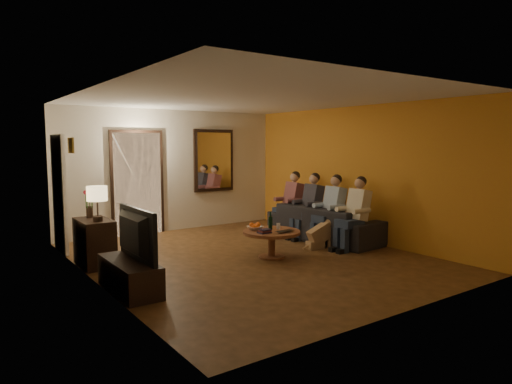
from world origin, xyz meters
TOP-DOWN VIEW (x-y plane):
  - floor at (0.00, 0.00)m, footprint 5.00×6.00m
  - ceiling at (0.00, 0.00)m, footprint 5.00×6.00m
  - back_wall at (0.00, 3.00)m, footprint 5.00×0.02m
  - front_wall at (0.00, -3.00)m, footprint 5.00×0.02m
  - left_wall at (-2.50, 0.00)m, footprint 0.02×6.00m
  - right_wall at (2.50, 0.00)m, footprint 0.02×6.00m
  - orange_accent at (2.49, 0.00)m, footprint 0.01×6.00m
  - kitchen_doorway at (-0.80, 2.98)m, footprint 1.00×0.06m
  - door_trim at (-0.80, 2.97)m, footprint 1.12×0.04m
  - fridge_glimpse at (-0.55, 2.98)m, footprint 0.45×0.03m
  - mirror_frame at (1.00, 2.96)m, footprint 1.00×0.05m
  - mirror_glass at (1.00, 2.93)m, footprint 0.86×0.02m
  - white_door at (-2.46, 2.30)m, footprint 0.06×0.85m
  - framed_art at (-2.47, 1.30)m, footprint 0.03×0.28m
  - art_canvas at (-2.46, 1.30)m, footprint 0.01×0.22m
  - dresser at (-2.25, 1.00)m, footprint 0.45×0.81m
  - table_lamp at (-2.25, 0.78)m, footprint 0.30×0.30m
  - flower_vase at (-2.25, 1.22)m, footprint 0.14×0.14m
  - tv_stand at (-2.25, -0.52)m, footprint 0.45×1.21m
  - tv at (-2.25, -0.52)m, footprint 1.15×0.15m
  - sofa at (1.97, 0.34)m, footprint 2.40×1.13m
  - person_a at (1.87, -0.56)m, footprint 0.60×0.40m
  - person_b at (1.87, 0.04)m, footprint 0.60×0.40m
  - person_c at (1.87, 0.64)m, footprint 0.60×0.40m
  - person_d at (1.87, 1.24)m, footprint 0.60×0.40m
  - dog at (1.41, -0.13)m, footprint 0.59×0.32m
  - coffee_table at (0.28, -0.17)m, footprint 1.00×1.00m
  - bowl at (0.10, 0.05)m, footprint 0.26×0.26m
  - oranges at (0.10, 0.05)m, footprint 0.20×0.20m
  - wine_bottle at (0.33, -0.07)m, footprint 0.07×0.07m
  - wine_glass at (0.46, -0.12)m, footprint 0.06×0.06m
  - book_stack at (0.06, -0.27)m, footprint 0.20×0.15m
  - laptop at (0.38, -0.45)m, footprint 0.34×0.23m

SIDE VIEW (x-z plane):
  - floor at x=0.00m, z-range -0.01..0.01m
  - tv_stand at x=-2.25m, z-range 0.00..0.40m
  - coffee_table at x=0.28m, z-range 0.00..0.45m
  - dog at x=1.41m, z-range 0.00..0.56m
  - sofa at x=1.97m, z-range 0.00..0.68m
  - dresser at x=-2.25m, z-range 0.00..0.72m
  - laptop at x=0.38m, z-range 0.45..0.48m
  - bowl at x=0.10m, z-range 0.45..0.51m
  - book_stack at x=0.06m, z-range 0.45..0.52m
  - wine_glass at x=0.46m, z-range 0.45..0.55m
  - oranges at x=0.10m, z-range 0.51..0.59m
  - person_a at x=1.87m, z-range 0.00..1.20m
  - person_b at x=1.87m, z-range 0.00..1.20m
  - person_c at x=1.87m, z-range 0.00..1.20m
  - person_d at x=1.87m, z-range 0.00..1.20m
  - wine_bottle at x=0.33m, z-range 0.45..0.76m
  - tv at x=-2.25m, z-range 0.40..1.07m
  - fridge_glimpse at x=-0.55m, z-range 0.05..1.75m
  - flower_vase at x=-2.25m, z-range 0.72..1.16m
  - table_lamp at x=-2.25m, z-range 0.72..1.26m
  - white_door at x=-2.46m, z-range 0.00..2.04m
  - kitchen_doorway at x=-0.80m, z-range 0.00..2.10m
  - door_trim at x=-0.80m, z-range -0.06..2.16m
  - back_wall at x=0.00m, z-range 0.00..2.60m
  - front_wall at x=0.00m, z-range 0.00..2.60m
  - left_wall at x=-2.50m, z-range 0.00..2.60m
  - right_wall at x=2.50m, z-range 0.00..2.60m
  - orange_accent at x=2.49m, z-range 0.00..2.60m
  - mirror_frame at x=1.00m, z-range 0.80..2.20m
  - mirror_glass at x=1.00m, z-range 0.87..2.13m
  - framed_art at x=-2.47m, z-range 1.73..1.97m
  - art_canvas at x=-2.46m, z-range 1.76..1.94m
  - ceiling at x=0.00m, z-range 2.60..2.60m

